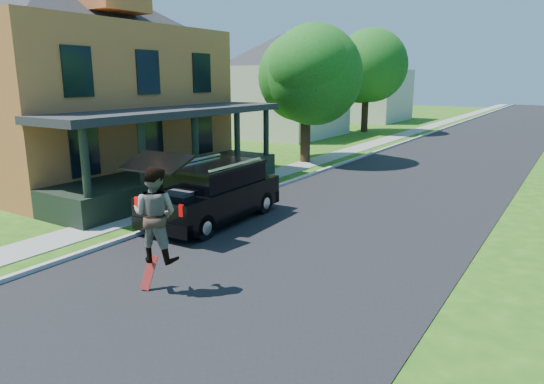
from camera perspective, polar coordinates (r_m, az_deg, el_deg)
The scene contains 13 objects.
ground at distance 10.05m, azimuth -6.51°, elevation -11.55°, with size 140.00×140.00×0.00m, color #275210.
street at distance 27.96m, azimuth 20.36°, elevation 3.81°, with size 8.00×120.00×0.02m, color black.
curb at distance 29.08m, azimuth 12.56°, elevation 4.66°, with size 0.15×120.00×0.12m, color #ACACA7.
sidewalk at distance 29.64m, azimuth 9.74°, elevation 4.94°, with size 1.30×120.00×0.03m, color gray.
front_walk at distance 20.55m, azimuth -16.56°, elevation 0.92°, with size 6.50×1.20×0.03m, color gray.
main_house at distance 22.75m, azimuth -23.05°, elevation 14.07°, with size 15.56×15.56×10.10m.
neighbor_house_mid at distance 36.55m, azimuth 0.83°, elevation 13.27°, with size 12.78×12.78×8.30m.
neighbor_house_far at distance 50.84m, azimuth 10.68°, elevation 13.05°, with size 12.78×12.78×8.30m.
black_suv at distance 14.46m, azimuth -7.02°, elevation -0.08°, with size 2.09×5.06×2.33m.
skateboarder at distance 9.73m, azimuth -13.61°, elevation -2.59°, with size 1.09×0.96×1.89m.
skateboard at distance 10.24m, azimuth -14.26°, elevation -9.26°, with size 0.22×0.37×0.70m.
tree_left_mid at distance 24.62m, azimuth 4.08°, elevation 15.06°, with size 5.52×5.68×7.45m.
tree_left_far at distance 39.61m, azimuth 11.10°, elevation 14.63°, with size 7.46×7.57×8.54m.
Camera 1 is at (5.84, -7.01, 4.21)m, focal length 32.00 mm.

